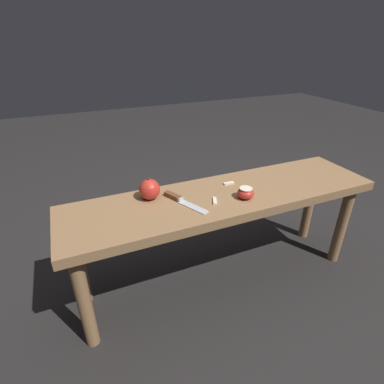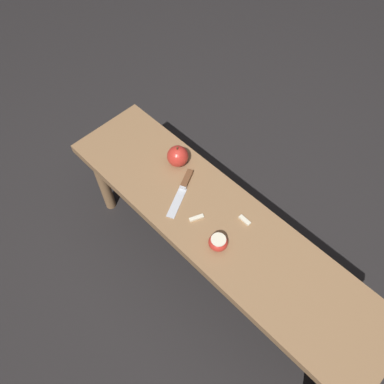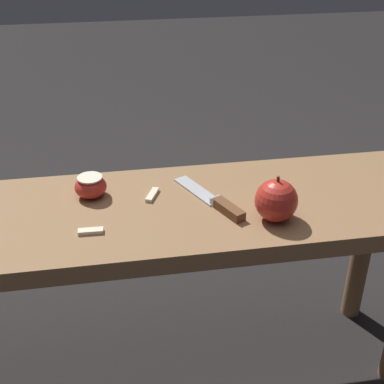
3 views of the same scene
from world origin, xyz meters
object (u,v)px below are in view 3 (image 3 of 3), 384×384
object	(u,v)px
apple_whole	(276,200)
apple_cut	(91,186)
wooden_bench	(123,237)
knife	(218,203)

from	to	relation	value
apple_whole	apple_cut	bearing A→B (deg)	-22.73
wooden_bench	apple_whole	xyz separation A→B (m)	(-0.31, 0.08, 0.11)
wooden_bench	knife	bearing A→B (deg)	175.24
wooden_bench	apple_whole	bearing A→B (deg)	164.74
wooden_bench	apple_cut	world-z (taller)	apple_cut
knife	apple_whole	distance (m)	0.13
knife	apple_whole	bearing A→B (deg)	-148.27
knife	apple_cut	xyz separation A→B (m)	(0.26, -0.09, 0.02)
apple_whole	wooden_bench	bearing A→B (deg)	-15.26
wooden_bench	apple_cut	xyz separation A→B (m)	(0.06, -0.07, 0.09)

